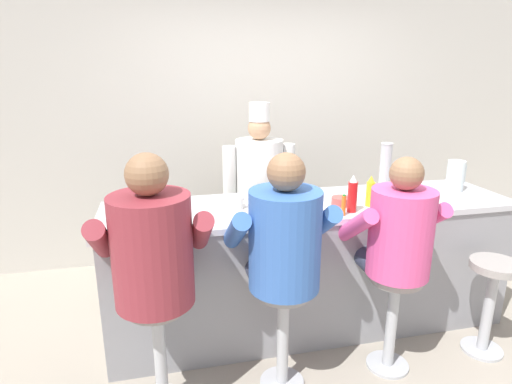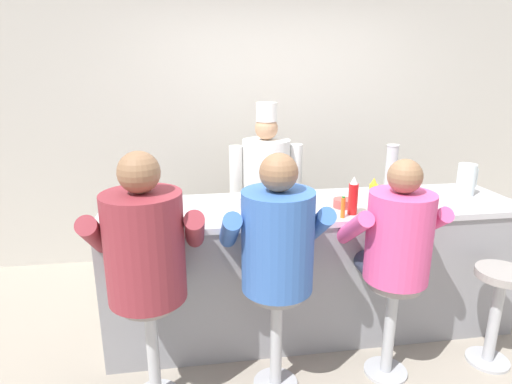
% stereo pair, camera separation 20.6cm
% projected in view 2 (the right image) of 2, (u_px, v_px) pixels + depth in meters
% --- Properties ---
extents(ground_plane, '(20.00, 20.00, 0.00)m').
position_uv_depth(ground_plane, '(323.00, 354.00, 2.95)').
color(ground_plane, '#9E9384').
extents(wall_back, '(10.00, 0.06, 2.70)m').
position_uv_depth(wall_back, '(275.00, 125.00, 4.28)').
color(wall_back, beige).
rests_on(wall_back, ground_plane).
extents(diner_counter, '(2.95, 0.74, 0.97)m').
position_uv_depth(diner_counter, '(311.00, 266.00, 3.16)').
color(diner_counter, gray).
rests_on(diner_counter, ground_plane).
extents(ketchup_bottle_red, '(0.06, 0.06, 0.26)m').
position_uv_depth(ketchup_bottle_red, '(353.00, 197.00, 2.79)').
color(ketchup_bottle_red, red).
rests_on(ketchup_bottle_red, diner_counter).
extents(mustard_bottle_yellow, '(0.06, 0.06, 0.22)m').
position_uv_depth(mustard_bottle_yellow, '(373.00, 194.00, 2.91)').
color(mustard_bottle_yellow, yellow).
rests_on(mustard_bottle_yellow, diner_counter).
extents(hot_sauce_bottle_orange, '(0.03, 0.03, 0.14)m').
position_uv_depth(hot_sauce_bottle_orange, '(343.00, 207.00, 2.74)').
color(hot_sauce_bottle_orange, orange).
rests_on(hot_sauce_bottle_orange, diner_counter).
extents(water_pitcher_clear, '(0.15, 0.13, 0.24)m').
position_uv_depth(water_pitcher_clear, '(466.00, 180.00, 3.22)').
color(water_pitcher_clear, silver).
rests_on(water_pitcher_clear, diner_counter).
extents(breakfast_plate, '(0.27, 0.27, 0.05)m').
position_uv_depth(breakfast_plate, '(164.00, 218.00, 2.72)').
color(breakfast_plate, white).
rests_on(breakfast_plate, diner_counter).
extents(cereal_bowl, '(0.13, 0.13, 0.06)m').
position_uv_depth(cereal_bowl, '(343.00, 203.00, 2.96)').
color(cereal_bowl, '#B24C47').
rests_on(cereal_bowl, diner_counter).
extents(coffee_mug_white, '(0.13, 0.09, 0.08)m').
position_uv_depth(coffee_mug_white, '(238.00, 202.00, 2.93)').
color(coffee_mug_white, white).
rests_on(coffee_mug_white, diner_counter).
extents(coffee_mug_tan, '(0.14, 0.10, 0.09)m').
position_uv_depth(coffee_mug_tan, '(262.00, 213.00, 2.71)').
color(coffee_mug_tan, beige).
rests_on(coffee_mug_tan, diner_counter).
extents(cup_stack_steel, '(0.09, 0.09, 0.40)m').
position_uv_depth(cup_stack_steel, '(391.00, 171.00, 3.13)').
color(cup_stack_steel, '#B7BABF').
rests_on(cup_stack_steel, diner_counter).
extents(diner_seated_maroon, '(0.65, 0.64, 1.50)m').
position_uv_depth(diner_seated_maroon, '(146.00, 251.00, 2.33)').
color(diner_seated_maroon, '#B2B5BA').
rests_on(diner_seated_maroon, ground_plane).
extents(diner_seated_blue, '(0.62, 0.62, 1.47)m').
position_uv_depth(diner_seated_blue, '(276.00, 246.00, 2.44)').
color(diner_seated_blue, '#B2B5BA').
rests_on(diner_seated_blue, ground_plane).
extents(diner_seated_pink, '(0.58, 0.57, 1.41)m').
position_uv_depth(diner_seated_pink, '(396.00, 243.00, 2.55)').
color(diner_seated_pink, '#B2B5BA').
rests_on(diner_seated_pink, ground_plane).
extents(empty_stool_round, '(0.32, 0.32, 0.68)m').
position_uv_depth(empty_stool_round, '(498.00, 302.00, 2.75)').
color(empty_stool_round, '#B2B5BA').
rests_on(empty_stool_round, ground_plane).
extents(cook_in_whites_near, '(0.63, 0.41, 1.63)m').
position_uv_depth(cook_in_whites_near, '(266.00, 188.00, 3.73)').
color(cook_in_whites_near, '#232328').
rests_on(cook_in_whites_near, ground_plane).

